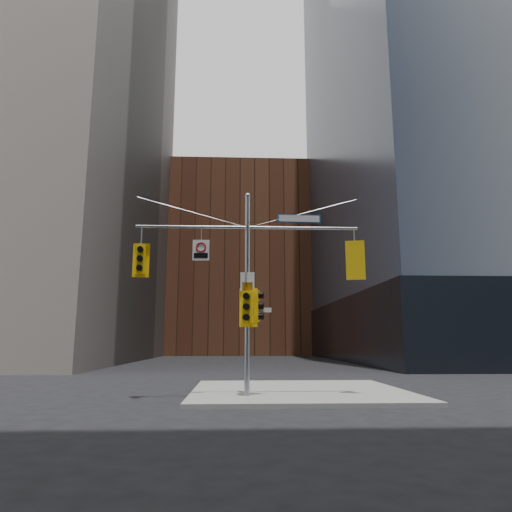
{
  "coord_description": "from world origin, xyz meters",
  "views": [
    {
      "loc": [
        -0.37,
        -13.98,
        1.97
      ],
      "look_at": [
        0.31,
        2.0,
        4.96
      ],
      "focal_mm": 32.0,
      "sensor_mm": 36.0,
      "label": 1
    }
  ],
  "objects": [
    {
      "name": "traffic_light_pole_side",
      "position": [
        0.33,
        1.99,
        3.18
      ],
      "size": [
        0.48,
        0.41,
        1.11
      ],
      "rotation": [
        0.0,
        0.0,
        1.33
      ],
      "color": "yellow",
      "rests_on": "ground"
    },
    {
      "name": "signal_assembly",
      "position": [
        0.0,
        1.99,
        4.42
      ],
      "size": [
        8.0,
        0.8,
        7.3
      ],
      "color": "#94979D",
      "rests_on": "ground"
    },
    {
      "name": "regulatory_sign_pole",
      "position": [
        0.0,
        1.88,
        4.0
      ],
      "size": [
        0.5,
        0.08,
        0.65
      ],
      "rotation": [
        0.0,
        0.0,
        -0.1
      ],
      "color": "silver",
      "rests_on": "ground"
    },
    {
      "name": "street_blade_ns",
      "position": [
        0.0,
        2.45,
        2.76
      ],
      "size": [
        0.1,
        0.78,
        0.16
      ],
      "rotation": [
        0.0,
        0.0,
        0.09
      ],
      "color": "#145926",
      "rests_on": "ground"
    },
    {
      "name": "traffic_light_east_arm",
      "position": [
        3.88,
        1.99,
        4.8
      ],
      "size": [
        0.66,
        0.61,
        1.41
      ],
      "rotation": [
        0.0,
        0.0,
        2.92
      ],
      "color": "yellow",
      "rests_on": "ground"
    },
    {
      "name": "street_sign_blade",
      "position": [
        1.88,
        2.0,
        6.35
      ],
      "size": [
        1.58,
        0.11,
        0.31
      ],
      "rotation": [
        0.0,
        0.0,
        0.04
      ],
      "color": "#104793",
      "rests_on": "ground"
    },
    {
      "name": "regulatory_sign_arm",
      "position": [
        -1.66,
        1.97,
        5.17
      ],
      "size": [
        0.6,
        0.07,
        0.74
      ],
      "rotation": [
        0.0,
        0.0,
        -0.03
      ],
      "color": "silver",
      "rests_on": "ground"
    },
    {
      "name": "brick_midrise",
      "position": [
        0.0,
        58.0,
        14.0
      ],
      "size": [
        26.0,
        20.0,
        28.0
      ],
      "primitive_type": "cube",
      "color": "brown",
      "rests_on": "ground"
    },
    {
      "name": "traffic_light_west_arm",
      "position": [
        -3.78,
        2.01,
        4.8
      ],
      "size": [
        0.58,
        0.48,
        1.22
      ],
      "rotation": [
        0.0,
        0.0,
        0.07
      ],
      "color": "yellow",
      "rests_on": "ground"
    },
    {
      "name": "traffic_light_pole_front",
      "position": [
        0.0,
        1.73,
        3.11
      ],
      "size": [
        0.63,
        0.57,
        1.33
      ],
      "rotation": [
        0.0,
        0.0,
        -0.21
      ],
      "color": "yellow",
      "rests_on": "ground"
    },
    {
      "name": "street_blade_ew",
      "position": [
        0.45,
        2.0,
        3.04
      ],
      "size": [
        0.8,
        0.14,
        0.16
      ],
      "rotation": [
        0.0,
        0.0,
        0.13
      ],
      "color": "silver",
      "rests_on": "ground"
    },
    {
      "name": "ground",
      "position": [
        0.0,
        0.0,
        0.0
      ],
      "size": [
        160.0,
        160.0,
        0.0
      ],
      "primitive_type": "plane",
      "color": "black",
      "rests_on": "ground"
    },
    {
      "name": "sidewalk_corner",
      "position": [
        2.0,
        4.0,
        0.07
      ],
      "size": [
        8.0,
        8.0,
        0.15
      ],
      "primitive_type": "cube",
      "color": "gray",
      "rests_on": "ground"
    }
  ]
}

